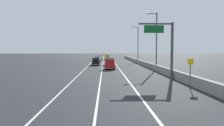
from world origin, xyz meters
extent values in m
plane|color=#26282B|center=(0.00, 64.00, 0.00)|extent=(320.00, 320.00, 0.00)
cube|color=silver|center=(-5.50, 55.00, 0.00)|extent=(0.16, 130.00, 0.00)
cube|color=silver|center=(-2.00, 55.00, 0.00)|extent=(0.16, 130.00, 0.00)
cube|color=silver|center=(1.50, 55.00, 0.00)|extent=(0.16, 130.00, 0.00)
cube|color=gray|center=(8.07, 40.00, 0.55)|extent=(0.60, 120.00, 1.10)
cylinder|color=#47474C|center=(7.47, 23.97, 3.75)|extent=(0.36, 0.36, 7.50)
cube|color=#47474C|center=(5.22, 23.97, 7.30)|extent=(4.50, 0.20, 0.20)
cube|color=#0C5923|center=(5.00, 23.85, 6.60)|extent=(2.60, 0.10, 1.00)
cylinder|color=#4C4C51|center=(7.17, 16.82, 1.20)|extent=(0.10, 0.10, 2.40)
cube|color=yellow|center=(7.17, 16.78, 2.70)|extent=(0.60, 0.04, 0.60)
cylinder|color=#4C4C51|center=(8.60, 37.63, 5.51)|extent=(0.24, 0.24, 11.03)
cube|color=#4C4C51|center=(7.70, 37.63, 10.88)|extent=(1.80, 0.12, 0.12)
sphere|color=beige|center=(6.80, 37.63, 10.88)|extent=(0.44, 0.44, 0.44)
cylinder|color=#4C4C51|center=(8.89, 63.49, 5.51)|extent=(0.24, 0.24, 11.03)
cube|color=#4C4C51|center=(7.99, 63.49, 10.88)|extent=(1.80, 0.12, 0.12)
sphere|color=beige|center=(7.09, 63.49, 10.88)|extent=(0.44, 0.44, 0.44)
cube|color=white|center=(-3.24, 82.73, 0.80)|extent=(1.83, 4.68, 0.93)
cube|color=#96969E|center=(-3.25, 82.26, 1.57)|extent=(1.58, 2.12, 0.60)
cylinder|color=black|center=(-4.01, 84.61, 0.34)|extent=(0.23, 0.68, 0.68)
cylinder|color=black|center=(-2.42, 84.59, 0.34)|extent=(0.23, 0.68, 0.68)
cylinder|color=black|center=(-4.07, 80.86, 0.34)|extent=(0.23, 0.68, 0.68)
cylinder|color=black|center=(-2.47, 80.84, 0.34)|extent=(0.23, 0.68, 0.68)
cube|color=gold|center=(-0.56, 78.86, 0.89)|extent=(1.79, 4.69, 1.10)
cube|color=olive|center=(-0.56, 78.39, 1.74)|extent=(1.57, 2.11, 0.60)
cylinder|color=black|center=(-1.37, 80.74, 0.34)|extent=(0.22, 0.68, 0.68)
cylinder|color=black|center=(0.24, 80.75, 0.34)|extent=(0.22, 0.68, 0.68)
cylinder|color=black|center=(-1.36, 76.96, 0.34)|extent=(0.22, 0.68, 0.68)
cylinder|color=black|center=(0.25, 76.97, 0.34)|extent=(0.22, 0.68, 0.68)
cube|color=#B7B7BC|center=(-3.67, 66.32, 0.88)|extent=(1.92, 4.71, 1.08)
cube|color=gray|center=(-3.69, 65.85, 1.72)|extent=(1.63, 2.14, 0.60)
cylinder|color=black|center=(-4.42, 68.22, 0.34)|extent=(0.24, 0.69, 0.68)
cylinder|color=black|center=(-2.81, 68.17, 0.34)|extent=(0.24, 0.69, 0.68)
cylinder|color=black|center=(-4.54, 64.47, 0.34)|extent=(0.24, 0.69, 0.68)
cylinder|color=black|center=(-2.92, 64.42, 0.34)|extent=(0.24, 0.69, 0.68)
cube|color=red|center=(-0.41, 38.64, 0.91)|extent=(2.01, 4.12, 1.13)
cube|color=maroon|center=(-0.42, 38.23, 1.77)|extent=(1.72, 1.88, 0.60)
cylinder|color=black|center=(-1.23, 40.25, 0.34)|extent=(0.24, 0.69, 0.68)
cylinder|color=black|center=(0.50, 40.20, 0.34)|extent=(0.24, 0.69, 0.68)
cylinder|color=black|center=(-1.32, 37.08, 0.34)|extent=(0.24, 0.69, 0.68)
cylinder|color=black|center=(0.41, 37.03, 0.34)|extent=(0.24, 0.69, 0.68)
cube|color=#196033|center=(-0.32, 48.94, 0.85)|extent=(2.05, 4.51, 1.02)
cube|color=#1C4633|center=(-0.30, 48.50, 1.66)|extent=(1.73, 2.06, 0.60)
cylinder|color=black|center=(-1.25, 50.68, 0.34)|extent=(0.25, 0.69, 0.68)
cylinder|color=black|center=(0.47, 50.74, 0.34)|extent=(0.25, 0.69, 0.68)
cylinder|color=black|center=(-1.11, 47.14, 0.34)|extent=(0.25, 0.69, 0.68)
cylinder|color=black|center=(0.61, 47.21, 0.34)|extent=(0.25, 0.69, 0.68)
cube|color=black|center=(-3.70, 50.27, 0.81)|extent=(1.88, 4.29, 0.94)
cube|color=black|center=(-3.70, 49.84, 1.58)|extent=(1.62, 1.94, 0.60)
cylinder|color=black|center=(-4.56, 51.93, 0.34)|extent=(0.23, 0.68, 0.68)
cylinder|color=black|center=(-2.91, 51.96, 0.34)|extent=(0.23, 0.68, 0.68)
cylinder|color=black|center=(-4.49, 48.58, 0.34)|extent=(0.23, 0.68, 0.68)
cylinder|color=black|center=(-2.85, 48.61, 0.34)|extent=(0.23, 0.68, 0.68)
camera|label=1|loc=(-1.43, -5.04, 3.90)|focal=35.38mm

